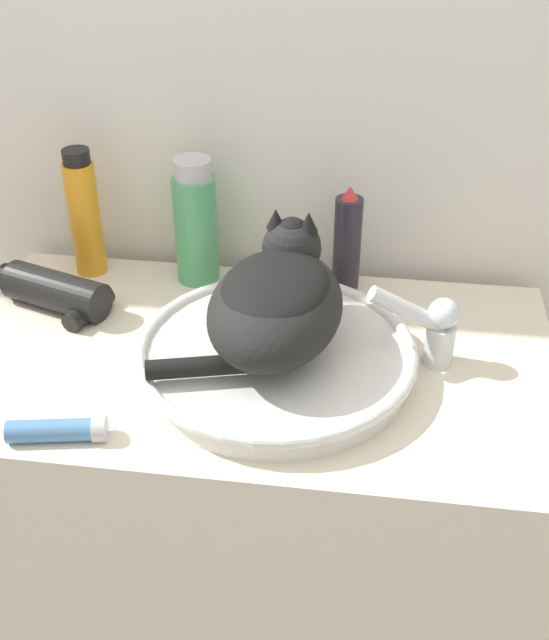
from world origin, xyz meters
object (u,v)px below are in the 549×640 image
faucet (433,326)px  cream_tube (59,430)px  mouthwash_bottle (196,223)px  hair_dryer (58,292)px  hairspray_can_black (347,243)px  shampoo_bottle_tall (84,214)px  cat (276,299)px

faucet → cream_tube: (-0.48, -0.24, -0.05)m
faucet → cream_tube: faucet is taller
mouthwash_bottle → hair_dryer: size_ratio=1.07×
hairspray_can_black → faucet: bearing=-55.0°
shampoo_bottle_tall → mouthwash_bottle: bearing=0.0°
cat → mouthwash_bottle: bearing=40.8°
faucet → hair_dryer: size_ratio=0.67×
shampoo_bottle_tall → mouthwash_bottle: shampoo_bottle_tall is taller
faucet → hair_dryer: bearing=-18.6°
cream_tube → hair_dryer: bearing=110.4°
cream_tube → hair_dryer: hair_dryer is taller
mouthwash_bottle → cream_tube: 0.45m
faucet → mouthwash_bottle: size_ratio=0.62×
cat → hair_dryer: size_ratio=1.42×
shampoo_bottle_tall → mouthwash_bottle: (0.19, 0.00, -0.00)m
cat → faucet: size_ratio=2.12×
cat → hair_dryer: (-0.37, 0.11, -0.09)m
shampoo_bottle_tall → hairspray_can_black: (0.45, 0.00, -0.02)m
hairspray_can_black → shampoo_bottle_tall: bearing=-180.0°
mouthwash_bottle → cat: bearing=-54.3°
cat → mouthwash_bottle: mouthwash_bottle is taller
cat → mouthwash_bottle: 0.29m
cat → shampoo_bottle_tall: size_ratio=1.29×
shampoo_bottle_tall → faucet: bearing=-18.5°
shampoo_bottle_tall → hairspray_can_black: 0.45m
hairspray_can_black → mouthwash_bottle: bearing=180.0°
cream_tube → hair_dryer: 0.33m
cat → hair_dryer: cat is taller
shampoo_bottle_tall → hair_dryer: (-0.01, -0.13, -0.08)m
hairspray_can_black → cream_tube: 0.56m
hairspray_can_black → hair_dryer: 0.48m
shampoo_bottle_tall → hairspray_can_black: shampoo_bottle_tall is taller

